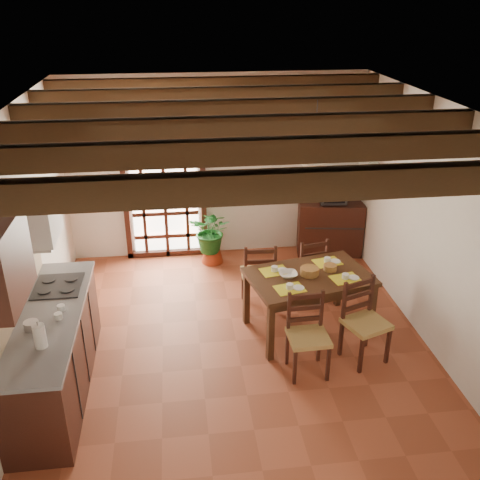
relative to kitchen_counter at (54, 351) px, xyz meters
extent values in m
plane|color=brown|center=(1.96, 0.60, -0.47)|extent=(5.00, 5.00, 0.00)
cube|color=silver|center=(1.96, 3.10, 0.93)|extent=(4.50, 0.02, 2.80)
cube|color=silver|center=(1.96, -1.90, 0.93)|extent=(4.50, 0.02, 2.80)
cube|color=silver|center=(-0.29, 0.60, 0.93)|extent=(0.02, 5.00, 2.80)
cube|color=silver|center=(4.21, 0.60, 0.93)|extent=(0.02, 5.00, 2.80)
cube|color=white|center=(1.96, 0.60, 2.33)|extent=(4.50, 5.00, 0.02)
cube|color=black|center=(1.96, -1.50, 2.22)|extent=(4.50, 0.14, 0.20)
cube|color=black|center=(1.96, -0.66, 2.22)|extent=(4.50, 0.14, 0.20)
cube|color=black|center=(1.96, 0.18, 2.22)|extent=(4.50, 0.14, 0.20)
cube|color=black|center=(1.96, 1.02, 2.22)|extent=(4.50, 0.14, 0.20)
cube|color=black|center=(1.96, 1.86, 2.22)|extent=(4.50, 0.14, 0.20)
cube|color=black|center=(1.96, 2.70, 2.22)|extent=(4.50, 0.14, 0.20)
cube|color=white|center=(1.16, 3.09, 0.63)|extent=(1.01, 0.02, 2.11)
cube|color=#331710|center=(1.16, 3.04, 1.77)|extent=(1.26, 0.10, 0.08)
cube|color=#331710|center=(0.57, 3.04, 0.63)|extent=(0.08, 0.10, 2.28)
cube|color=#331710|center=(1.75, 3.04, 0.63)|extent=(0.08, 0.10, 2.28)
cube|color=#331710|center=(1.16, 3.02, 0.63)|extent=(1.01, 0.03, 2.02)
cube|color=#331710|center=(0.01, 0.00, -0.03)|extent=(0.60, 2.20, 0.88)
cube|color=slate|center=(0.01, 0.00, 0.43)|extent=(0.64, 2.25, 0.04)
cube|color=tan|center=(-0.28, 0.00, 0.66)|extent=(0.02, 2.20, 0.50)
cube|color=white|center=(-0.09, 0.55, 1.28)|extent=(0.38, 0.60, 0.50)
cube|color=silver|center=(-0.09, 0.55, 1.01)|extent=(0.32, 0.55, 0.04)
cube|color=black|center=(0.01, 0.55, 0.45)|extent=(0.50, 0.55, 0.02)
cylinder|color=white|center=(0.06, -0.55, 0.56)|extent=(0.11, 0.11, 0.24)
cylinder|color=silver|center=(-0.09, -0.25, 0.48)|extent=(0.14, 0.14, 0.10)
cube|color=#3D2313|center=(2.85, 0.72, 0.27)|extent=(1.58, 1.19, 0.05)
cube|color=#3D2313|center=(2.85, 0.72, 0.20)|extent=(1.42, 1.07, 0.10)
cube|color=#3D2313|center=(3.40, 1.25, -0.11)|extent=(0.08, 0.08, 0.72)
cube|color=#3D2313|center=(2.13, 0.97, -0.11)|extent=(0.08, 0.08, 0.72)
cube|color=#3D2313|center=(3.57, 0.47, -0.11)|extent=(0.08, 0.08, 0.72)
cube|color=#3D2313|center=(2.30, 0.20, -0.11)|extent=(0.08, 0.08, 0.72)
cube|color=#AB8949|center=(2.66, -0.08, -0.02)|extent=(0.44, 0.42, 0.05)
cube|color=#331710|center=(2.65, 0.10, 0.22)|extent=(0.43, 0.05, 0.47)
cube|color=#331710|center=(2.66, -0.08, -0.24)|extent=(0.42, 0.40, 0.46)
cube|color=#AB8949|center=(3.35, 0.07, 0.00)|extent=(0.56, 0.55, 0.05)
cube|color=#331710|center=(3.29, 0.24, 0.24)|extent=(0.43, 0.19, 0.48)
cube|color=#331710|center=(3.35, 0.07, -0.24)|extent=(0.54, 0.52, 0.47)
cube|color=#AB8949|center=(2.35, 1.37, -0.01)|extent=(0.45, 0.43, 0.05)
cube|color=#331710|center=(2.34, 1.20, 0.23)|extent=(0.44, 0.05, 0.48)
cube|color=#331710|center=(2.35, 1.37, -0.24)|extent=(0.43, 0.41, 0.47)
cube|color=#AB8949|center=(3.04, 1.52, -0.02)|extent=(0.49, 0.48, 0.05)
cube|color=#331710|center=(3.08, 1.36, 0.21)|extent=(0.42, 0.12, 0.46)
cube|color=#331710|center=(3.04, 1.52, -0.25)|extent=(0.47, 0.45, 0.45)
cube|color=yellow|center=(2.49, 0.50, 0.31)|extent=(0.33, 0.24, 0.01)
cube|color=yellow|center=(3.21, 0.50, 0.31)|extent=(0.33, 0.24, 0.01)
cube|color=yellow|center=(2.49, 0.95, 0.31)|extent=(0.33, 0.24, 0.01)
cube|color=yellow|center=(3.21, 0.95, 0.31)|extent=(0.33, 0.24, 0.01)
cylinder|color=olive|center=(2.85, 0.72, 0.36)|extent=(0.22, 0.22, 0.09)
imported|color=white|center=(2.59, 0.72, 0.33)|extent=(0.22, 0.22, 0.05)
cube|color=#331710|center=(3.73, 2.83, -0.05)|extent=(1.06, 0.60, 0.85)
cube|color=black|center=(3.73, 2.83, 0.57)|extent=(0.43, 0.40, 0.34)
cube|color=black|center=(3.73, 2.64, 0.57)|extent=(0.32, 0.05, 0.26)
cube|color=white|center=(3.46, 3.08, 1.28)|extent=(0.25, 0.03, 0.32)
cone|color=maroon|center=(1.84, 2.71, -0.36)|extent=(0.34, 0.34, 0.21)
imported|color=#144C19|center=(1.84, 2.71, 0.10)|extent=(2.00, 1.86, 1.81)
cube|color=#331710|center=(4.10, 2.20, 1.08)|extent=(0.20, 0.42, 0.03)
cube|color=#331710|center=(4.10, 2.03, 0.99)|extent=(0.18, 0.03, 0.18)
cube|color=#331710|center=(4.10, 2.37, 0.99)|extent=(0.18, 0.03, 0.18)
imported|color=#B2BFB2|center=(4.10, 2.20, 1.18)|extent=(0.15, 0.15, 0.15)
sphere|color=yellow|center=(4.10, 2.20, 1.39)|extent=(0.14, 0.14, 0.14)
cylinder|color=#144C19|center=(4.10, 2.20, 1.24)|extent=(0.01, 0.01, 0.28)
cube|color=brown|center=(4.18, 2.20, 1.58)|extent=(0.03, 0.32, 0.32)
cube|color=#C3B292|center=(4.17, 2.20, 1.58)|extent=(0.01, 0.26, 0.26)
cylinder|color=black|center=(2.85, 0.82, 1.98)|extent=(0.01, 0.01, 0.70)
cone|color=beige|center=(2.85, 0.82, 1.61)|extent=(0.36, 0.36, 0.14)
sphere|color=#FFD88C|center=(2.85, 0.82, 1.53)|extent=(0.09, 0.09, 0.09)
camera|label=1|loc=(1.33, -4.70, 3.35)|focal=40.00mm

